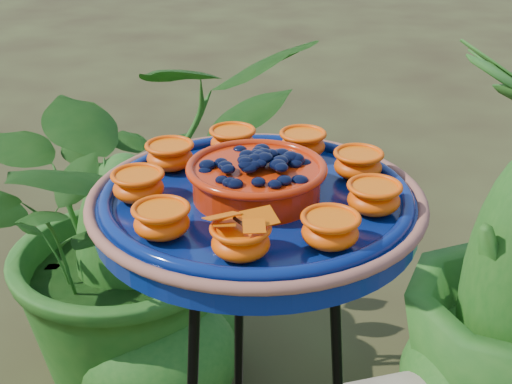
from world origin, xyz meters
TOP-DOWN VIEW (x-y plane):
  - feeder_dish at (-0.05, -0.09)m, footprint 0.56×0.56m
  - shrub_back_left at (-0.44, 0.64)m, footprint 1.15×1.14m

SIDE VIEW (x-z plane):
  - shrub_back_left at x=-0.44m, z-range 0.00..0.97m
  - feeder_dish at x=-0.05m, z-range 0.86..0.96m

